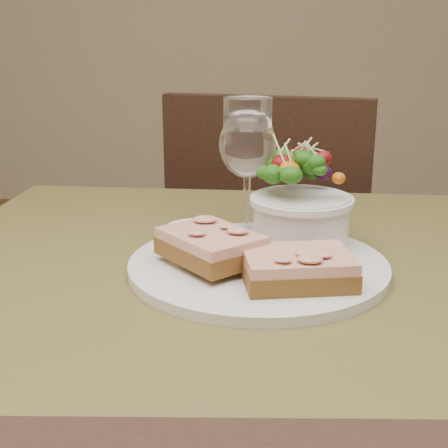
# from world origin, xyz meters

# --- Properties ---
(cafe_table) EXTENTS (0.80, 0.80, 0.75)m
(cafe_table) POSITION_xyz_m (0.00, 0.00, 0.65)
(cafe_table) COLOR #4F4222
(cafe_table) RESTS_ON ground
(chair_far) EXTENTS (0.49, 0.49, 0.90)m
(chair_far) POSITION_xyz_m (0.05, 0.73, 0.29)
(chair_far) COLOR black
(chair_far) RESTS_ON ground
(dinner_plate) EXTENTS (0.31, 0.31, 0.01)m
(dinner_plate) POSITION_xyz_m (0.03, 0.01, 0.76)
(dinner_plate) COLOR silver
(dinner_plate) RESTS_ON cafe_table
(sandwich_front) EXTENTS (0.13, 0.11, 0.03)m
(sandwich_front) POSITION_xyz_m (0.07, -0.04, 0.78)
(sandwich_front) COLOR #512A15
(sandwich_front) RESTS_ON dinner_plate
(sandwich_back) EXTENTS (0.14, 0.14, 0.03)m
(sandwich_back) POSITION_xyz_m (-0.03, -0.00, 0.79)
(sandwich_back) COLOR #512A15
(sandwich_back) RESTS_ON dinner_plate
(ramekin) EXTENTS (0.07, 0.07, 0.04)m
(ramekin) POSITION_xyz_m (-0.05, 0.03, 0.78)
(ramekin) COLOR white
(ramekin) RESTS_ON dinner_plate
(salad_bowl) EXTENTS (0.12, 0.12, 0.13)m
(salad_bowl) POSITION_xyz_m (0.08, 0.09, 0.82)
(salad_bowl) COLOR silver
(salad_bowl) RESTS_ON dinner_plate
(garnish) EXTENTS (0.05, 0.04, 0.02)m
(garnish) POSITION_xyz_m (-0.04, 0.09, 0.77)
(garnish) COLOR #133E0B
(garnish) RESTS_ON dinner_plate
(wine_glass) EXTENTS (0.08, 0.08, 0.18)m
(wine_glass) POSITION_xyz_m (0.01, 0.14, 0.87)
(wine_glass) COLOR white
(wine_glass) RESTS_ON cafe_table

